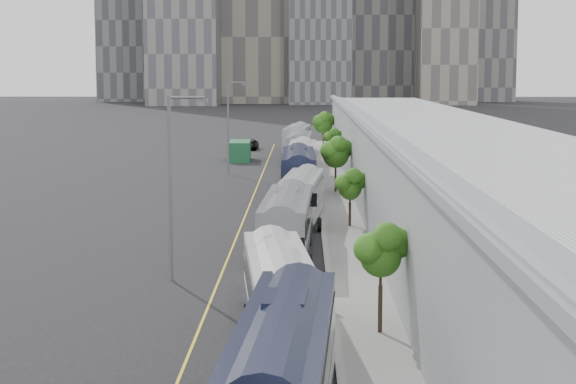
{
  "coord_description": "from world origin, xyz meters",
  "views": [
    {
      "loc": [
        2.85,
        -5.64,
        10.67
      ],
      "look_at": [
        1.83,
        55.21,
        3.0
      ],
      "focal_mm": 60.0,
      "sensor_mm": 36.0,
      "label": 1
    }
  ],
  "objects_px": {
    "bus_4": "(301,201)",
    "bus_2": "(279,300)",
    "bus_1": "(284,380)",
    "bus_6": "(302,164)",
    "bus_5": "(299,176)",
    "street_lamp_near": "(174,175)",
    "shipping_container": "(240,151)",
    "bus_8": "(297,142)",
    "bus_3": "(287,229)",
    "street_lamp_far": "(230,121)",
    "bus_7": "(299,151)",
    "suv": "(249,144)"
  },
  "relations": [
    {
      "from": "bus_4",
      "to": "bus_2",
      "type": "bearing_deg",
      "value": -86.58
    },
    {
      "from": "bus_1",
      "to": "bus_6",
      "type": "distance_m",
      "value": 66.62
    },
    {
      "from": "bus_5",
      "to": "bus_6",
      "type": "height_order",
      "value": "bus_5"
    },
    {
      "from": "street_lamp_near",
      "to": "shipping_container",
      "type": "distance_m",
      "value": 66.59
    },
    {
      "from": "bus_1",
      "to": "bus_4",
      "type": "relative_size",
      "value": 1.07
    },
    {
      "from": "bus_6",
      "to": "bus_8",
      "type": "bearing_deg",
      "value": 92.19
    },
    {
      "from": "bus_6",
      "to": "shipping_container",
      "type": "xyz_separation_m",
      "value": [
        -7.53,
        20.58,
        -0.45
      ]
    },
    {
      "from": "bus_3",
      "to": "bus_6",
      "type": "xyz_separation_m",
      "value": [
        0.83,
        39.14,
        0.04
      ]
    },
    {
      "from": "shipping_container",
      "to": "street_lamp_far",
      "type": "bearing_deg",
      "value": -92.14
    },
    {
      "from": "bus_3",
      "to": "bus_5",
      "type": "height_order",
      "value": "bus_5"
    },
    {
      "from": "bus_4",
      "to": "shipping_container",
      "type": "xyz_separation_m",
      "value": [
        -7.5,
        46.9,
        -0.32
      ]
    },
    {
      "from": "bus_2",
      "to": "shipping_container",
      "type": "xyz_separation_m",
      "value": [
        -6.69,
        76.79,
        -0.33
      ]
    },
    {
      "from": "bus_7",
      "to": "bus_2",
      "type": "bearing_deg",
      "value": -88.86
    },
    {
      "from": "bus_2",
      "to": "bus_5",
      "type": "relative_size",
      "value": 0.89
    },
    {
      "from": "suv",
      "to": "bus_7",
      "type": "bearing_deg",
      "value": -70.53
    },
    {
      "from": "bus_3",
      "to": "bus_4",
      "type": "xyz_separation_m",
      "value": [
        0.81,
        12.83,
        -0.1
      ]
    },
    {
      "from": "street_lamp_far",
      "to": "shipping_container",
      "type": "bearing_deg",
      "value": 89.96
    },
    {
      "from": "bus_3",
      "to": "bus_5",
      "type": "xyz_separation_m",
      "value": [
        0.52,
        27.01,
        0.13
      ]
    },
    {
      "from": "street_lamp_far",
      "to": "shipping_container",
      "type": "height_order",
      "value": "street_lamp_far"
    },
    {
      "from": "bus_3",
      "to": "shipping_container",
      "type": "xyz_separation_m",
      "value": [
        -6.69,
        59.72,
        -0.41
      ]
    },
    {
      "from": "bus_5",
      "to": "street_lamp_near",
      "type": "distance_m",
      "value": 34.48
    },
    {
      "from": "shipping_container",
      "to": "bus_1",
      "type": "bearing_deg",
      "value": -87.45
    },
    {
      "from": "bus_6",
      "to": "shipping_container",
      "type": "bearing_deg",
      "value": 110.81
    },
    {
      "from": "bus_3",
      "to": "bus_4",
      "type": "relative_size",
      "value": 1.06
    },
    {
      "from": "street_lamp_near",
      "to": "bus_6",
      "type": "bearing_deg",
      "value": 81.99
    },
    {
      "from": "bus_1",
      "to": "shipping_container",
      "type": "bearing_deg",
      "value": 98.15
    },
    {
      "from": "bus_5",
      "to": "bus_7",
      "type": "height_order",
      "value": "bus_5"
    },
    {
      "from": "bus_2",
      "to": "bus_1",
      "type": "bearing_deg",
      "value": -93.08
    },
    {
      "from": "bus_5",
      "to": "bus_7",
      "type": "relative_size",
      "value": 1.06
    },
    {
      "from": "suv",
      "to": "street_lamp_far",
      "type": "bearing_deg",
      "value": -88.63
    },
    {
      "from": "bus_1",
      "to": "bus_7",
      "type": "xyz_separation_m",
      "value": [
        0.03,
        81.75,
        0.01
      ]
    },
    {
      "from": "suv",
      "to": "bus_4",
      "type": "bearing_deg",
      "value": -81.69
    },
    {
      "from": "bus_4",
      "to": "bus_7",
      "type": "relative_size",
      "value": 0.93
    },
    {
      "from": "street_lamp_far",
      "to": "bus_8",
      "type": "bearing_deg",
      "value": 74.5
    },
    {
      "from": "bus_6",
      "to": "street_lamp_near",
      "type": "relative_size",
      "value": 1.39
    },
    {
      "from": "bus_8",
      "to": "bus_3",
      "type": "bearing_deg",
      "value": -85.79
    },
    {
      "from": "bus_7",
      "to": "street_lamp_far",
      "type": "xyz_separation_m",
      "value": [
        -7.15,
        -9.83,
        3.88
      ]
    },
    {
      "from": "bus_1",
      "to": "bus_3",
      "type": "distance_m",
      "value": 27.48
    },
    {
      "from": "bus_4",
      "to": "bus_8",
      "type": "height_order",
      "value": "bus_8"
    },
    {
      "from": "bus_1",
      "to": "bus_3",
      "type": "relative_size",
      "value": 1.01
    },
    {
      "from": "bus_2",
      "to": "suv",
      "type": "distance_m",
      "value": 93.31
    },
    {
      "from": "street_lamp_far",
      "to": "bus_6",
      "type": "bearing_deg",
      "value": -35.11
    },
    {
      "from": "bus_1",
      "to": "shipping_container",
      "type": "distance_m",
      "value": 87.49
    },
    {
      "from": "bus_6",
      "to": "shipping_container",
      "type": "relative_size",
      "value": 1.94
    },
    {
      "from": "street_lamp_near",
      "to": "shipping_container",
      "type": "relative_size",
      "value": 1.39
    },
    {
      "from": "bus_2",
      "to": "street_lamp_far",
      "type": "height_order",
      "value": "street_lamp_far"
    },
    {
      "from": "bus_2",
      "to": "bus_6",
      "type": "height_order",
      "value": "bus_6"
    },
    {
      "from": "bus_8",
      "to": "suv",
      "type": "bearing_deg",
      "value": 137.02
    },
    {
      "from": "bus_1",
      "to": "bus_5",
      "type": "height_order",
      "value": "bus_5"
    },
    {
      "from": "suv",
      "to": "bus_2",
      "type": "bearing_deg",
      "value": -84.31
    }
  ]
}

